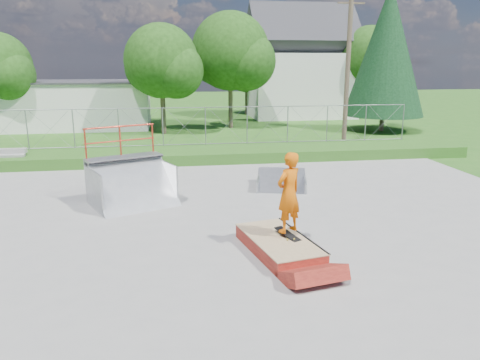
{
  "coord_description": "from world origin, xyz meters",
  "views": [
    {
      "loc": [
        -1.81,
        -11.55,
        4.34
      ],
      "look_at": [
        0.18,
        1.12,
        1.1
      ],
      "focal_mm": 35.0,
      "sensor_mm": 36.0,
      "label": 1
    }
  ],
  "objects_px": {
    "quarter_pipe": "(132,168)",
    "flat_bank_ramp": "(281,181)",
    "grind_box": "(279,245)",
    "skater": "(289,196)"
  },
  "relations": [
    {
      "from": "grind_box",
      "to": "flat_bank_ramp",
      "type": "xyz_separation_m",
      "value": [
        1.46,
        5.64,
        0.07
      ]
    },
    {
      "from": "quarter_pipe",
      "to": "flat_bank_ramp",
      "type": "bearing_deg",
      "value": -9.59
    },
    {
      "from": "grind_box",
      "to": "flat_bank_ramp",
      "type": "height_order",
      "value": "flat_bank_ramp"
    },
    {
      "from": "grind_box",
      "to": "quarter_pipe",
      "type": "relative_size",
      "value": 1.15
    },
    {
      "from": "flat_bank_ramp",
      "to": "skater",
      "type": "xyz_separation_m",
      "value": [
        -1.22,
        -5.56,
        1.11
      ]
    },
    {
      "from": "grind_box",
      "to": "quarter_pipe",
      "type": "bearing_deg",
      "value": 117.85
    },
    {
      "from": "quarter_pipe",
      "to": "flat_bank_ramp",
      "type": "relative_size",
      "value": 1.32
    },
    {
      "from": "skater",
      "to": "flat_bank_ramp",
      "type": "bearing_deg",
      "value": -134.38
    },
    {
      "from": "quarter_pipe",
      "to": "flat_bank_ramp",
      "type": "xyz_separation_m",
      "value": [
        5.03,
        1.27,
        -0.93
      ]
    },
    {
      "from": "grind_box",
      "to": "quarter_pipe",
      "type": "height_order",
      "value": "quarter_pipe"
    }
  ]
}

